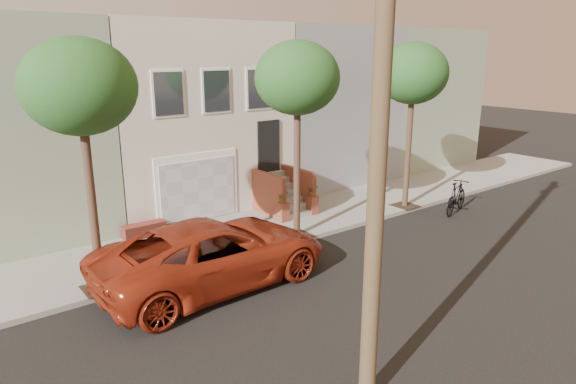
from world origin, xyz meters
TOP-DOWN VIEW (x-y plane):
  - ground at (0.00, 0.00)m, footprint 90.00×90.00m
  - sidewalk at (0.00, 5.35)m, footprint 40.00×3.70m
  - house_row at (0.00, 11.19)m, footprint 33.10×11.70m
  - tree_left at (-5.50, 3.90)m, footprint 2.70×2.57m
  - tree_mid at (1.00, 3.90)m, footprint 2.70×2.57m
  - tree_right at (6.50, 3.90)m, footprint 2.70×2.57m
  - pickup_truck at (-2.87, 2.61)m, footprint 6.48×3.12m
  - motorcycle at (7.70, 2.39)m, footprint 2.21×1.20m

SIDE VIEW (x-z plane):
  - ground at x=0.00m, z-range 0.00..0.00m
  - sidewalk at x=0.00m, z-range 0.00..0.15m
  - motorcycle at x=7.70m, z-range 0.00..1.28m
  - pickup_truck at x=-2.87m, z-range 0.00..1.78m
  - house_row at x=0.00m, z-range 0.14..7.14m
  - tree_left at x=-5.50m, z-range 2.11..8.41m
  - tree_mid at x=1.00m, z-range 2.11..8.41m
  - tree_right at x=6.50m, z-range 2.11..8.41m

